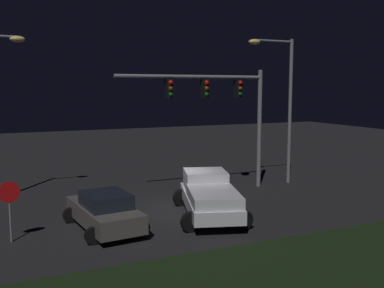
{
  "coord_description": "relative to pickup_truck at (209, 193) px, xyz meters",
  "views": [
    {
      "loc": [
        -7.8,
        -18.54,
        5.56
      ],
      "look_at": [
        1.3,
        1.5,
        2.76
      ],
      "focal_mm": 41.86,
      "sensor_mm": 36.0,
      "label": 1
    }
  ],
  "objects": [
    {
      "name": "pickup_truck",
      "position": [
        0.0,
        0.0,
        0.0
      ],
      "size": [
        3.94,
        5.75,
        1.8
      ],
      "rotation": [
        0.0,
        0.0,
        1.26
      ],
      "color": "silver",
      "rests_on": "ground_plane"
    },
    {
      "name": "traffic_signal_gantry",
      "position": [
        2.76,
        4.1,
        3.9
      ],
      "size": [
        8.32,
        0.56,
        6.5
      ],
      "color": "slate",
      "rests_on": "ground_plane"
    },
    {
      "name": "ground_plane",
      "position": [
        -0.69,
        1.59,
        -1.0
      ],
      "size": [
        80.0,
        80.0,
        0.0
      ],
      "primitive_type": "plane",
      "color": "black"
    },
    {
      "name": "street_lamp_right",
      "position": [
        6.77,
        4.27,
        4.23
      ],
      "size": [
        2.94,
        0.44,
        8.27
      ],
      "color": "slate",
      "rests_on": "ground_plane"
    },
    {
      "name": "stop_sign",
      "position": [
        -8.0,
        -0.06,
        0.56
      ],
      "size": [
        0.76,
        0.08,
        2.23
      ],
      "color": "slate",
      "rests_on": "ground_plane"
    },
    {
      "name": "grass_median",
      "position": [
        -0.69,
        -7.52,
        -0.95
      ],
      "size": [
        25.72,
        7.12,
        0.1
      ],
      "primitive_type": "cube",
      "color": "black",
      "rests_on": "ground_plane"
    },
    {
      "name": "car_sedan",
      "position": [
        -4.57,
        -0.02,
        -0.26
      ],
      "size": [
        2.77,
        4.56,
        1.51
      ],
      "rotation": [
        0.0,
        0.0,
        1.67
      ],
      "color": "#514C47",
      "rests_on": "ground_plane"
    }
  ]
}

